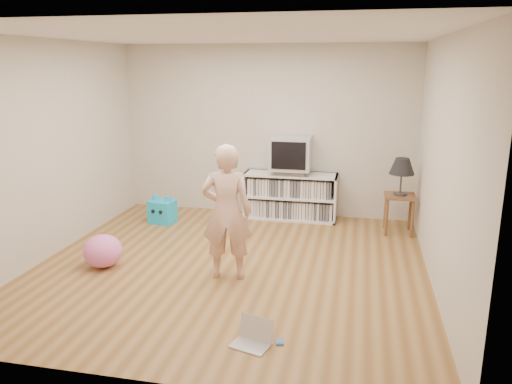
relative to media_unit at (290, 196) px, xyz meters
The scene contains 13 objects.
ground 2.11m from the media_unit, 101.46° to the right, with size 4.50×4.50×0.00m, color brown.
walls 2.28m from the media_unit, 101.46° to the right, with size 4.52×4.52×2.60m.
ceiling 3.06m from the media_unit, 101.46° to the right, with size 4.50×4.50×0.01m, color white.
media_unit is the anchor object (origin of this frame).
dvd_deck 0.39m from the media_unit, 90.00° to the right, with size 0.45×0.35×0.07m, color gray.
crt_tv 0.67m from the media_unit, 90.00° to the right, with size 0.60×0.53×0.50m.
side_table 1.63m from the media_unit, 13.74° to the right, with size 0.42×0.42×0.55m.
table_lamp 1.73m from the media_unit, 13.74° to the right, with size 0.34×0.34×0.52m.
person 2.39m from the media_unit, 98.97° to the right, with size 0.55×0.36×1.50m, color beige.
laptop 3.62m from the media_unit, 86.74° to the right, with size 0.37×0.33×0.22m.
playing_cards 3.60m from the media_unit, 83.20° to the right, with size 0.07×0.09×0.02m, color #456CB9.
plush_blue 1.95m from the media_unit, 161.13° to the right, with size 0.40×0.35×0.41m.
plush_pink 3.00m from the media_unit, 128.51° to the right, with size 0.45×0.45×0.38m, color pink.
Camera 1 is at (1.43, -5.27, 2.31)m, focal length 35.00 mm.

